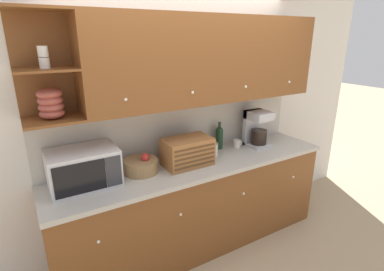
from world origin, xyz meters
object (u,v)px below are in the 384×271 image
object	(u,v)px
microwave	(83,168)
wine_bottle	(219,137)
mug	(237,143)
bread_box	(187,152)
storage_canister	(212,149)
coffee_maker	(257,128)
fruit_basket	(141,166)

from	to	relation	value
microwave	wine_bottle	world-z (taller)	microwave
wine_bottle	mug	size ratio (longest dim) A/B	3.19
microwave	mug	xyz separation A→B (m)	(1.65, 0.06, -0.11)
bread_box	storage_canister	bearing A→B (deg)	11.47
bread_box	coffee_maker	xyz separation A→B (m)	(0.94, 0.08, 0.07)
fruit_basket	wine_bottle	world-z (taller)	wine_bottle
fruit_basket	storage_canister	world-z (taller)	fruit_basket
coffee_maker	fruit_basket	bearing A→B (deg)	-179.79
wine_bottle	microwave	bearing A→B (deg)	-174.97
bread_box	mug	bearing A→B (deg)	10.48
microwave	storage_canister	world-z (taller)	microwave
coffee_maker	microwave	bearing A→B (deg)	-179.86
wine_bottle	coffee_maker	xyz separation A→B (m)	(0.42, -0.12, 0.06)
bread_box	wine_bottle	size ratio (longest dim) A/B	1.53
storage_canister	coffee_maker	size ratio (longest dim) A/B	0.35
fruit_basket	wine_bottle	bearing A→B (deg)	7.62
fruit_basket	storage_canister	bearing A→B (deg)	-0.56
bread_box	wine_bottle	world-z (taller)	wine_bottle
fruit_basket	coffee_maker	size ratio (longest dim) A/B	0.78
mug	coffee_maker	size ratio (longest dim) A/B	0.24
bread_box	mug	size ratio (longest dim) A/B	4.87
microwave	wine_bottle	bearing A→B (deg)	5.03
mug	coffee_maker	world-z (taller)	coffee_maker
bread_box	fruit_basket	bearing A→B (deg)	170.53
wine_bottle	mug	bearing A→B (deg)	-19.94
bread_box	storage_canister	world-z (taller)	bread_box
wine_bottle	coffee_maker	world-z (taller)	coffee_maker
wine_bottle	bread_box	bearing A→B (deg)	-158.68
microwave	storage_canister	distance (m)	1.26
wine_bottle	coffee_maker	distance (m)	0.44
fruit_basket	bread_box	distance (m)	0.45
bread_box	storage_canister	size ratio (longest dim) A/B	3.31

